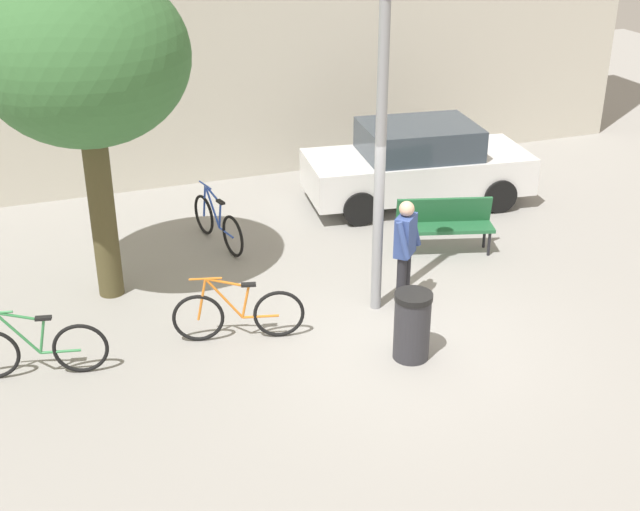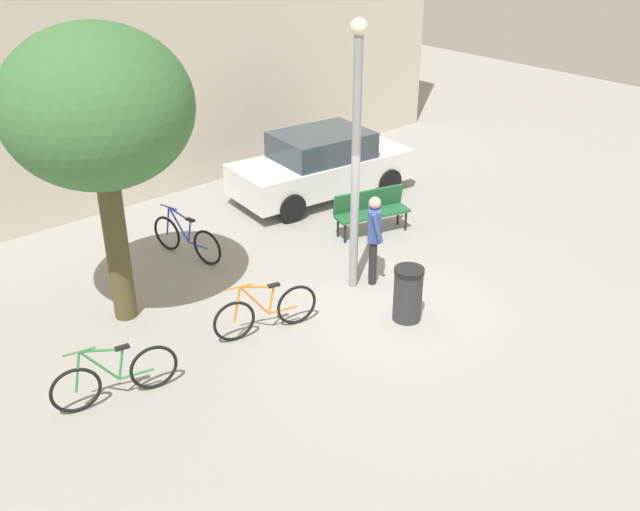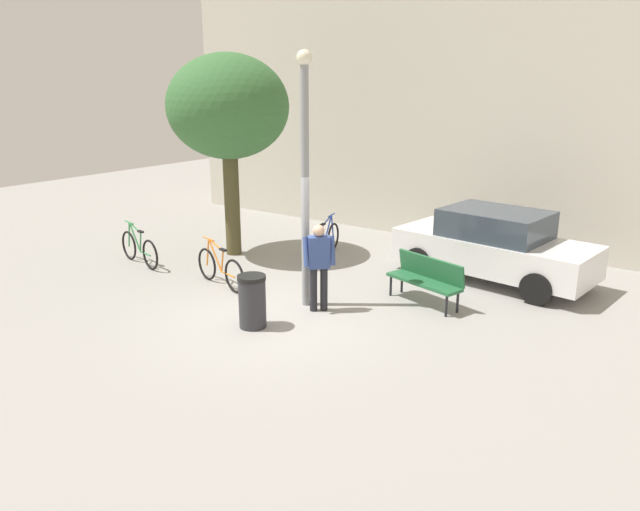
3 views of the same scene
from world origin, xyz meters
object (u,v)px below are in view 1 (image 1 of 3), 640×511
(plaza_tree, at_px, (84,59))
(park_bench, at_px, (445,221))
(trash_bin, at_px, (412,326))
(lamppost, at_px, (381,135))
(bicycle_orange, at_px, (238,314))
(person_by_lamppost, at_px, (405,247))
(bicycle_blue, at_px, (218,223))
(bicycle_green, at_px, (35,350))
(parked_car_white, at_px, (417,164))

(plaza_tree, bearing_deg, park_bench, -4.01)
(trash_bin, bearing_deg, lamppost, 85.41)
(park_bench, xyz_separation_m, plaza_tree, (-5.47, 0.38, 3.02))
(lamppost, height_order, park_bench, lamppost)
(lamppost, distance_m, bicycle_orange, 3.11)
(person_by_lamppost, relative_size, bicycle_blue, 0.94)
(person_by_lamppost, relative_size, bicycle_orange, 0.95)
(park_bench, height_order, bicycle_orange, bicycle_orange)
(lamppost, distance_m, bicycle_green, 5.30)
(park_bench, distance_m, bicycle_green, 6.85)
(bicycle_blue, distance_m, bicycle_green, 4.47)
(parked_car_white, bearing_deg, bicycle_green, -152.61)
(park_bench, relative_size, parked_car_white, 0.38)
(plaza_tree, relative_size, parked_car_white, 1.11)
(bicycle_green, bearing_deg, person_by_lamppost, 0.52)
(trash_bin, bearing_deg, bicycle_orange, 148.23)
(bicycle_blue, bearing_deg, bicycle_orange, -99.04)
(lamppost, height_order, person_by_lamppost, lamppost)
(lamppost, distance_m, park_bench, 3.15)
(park_bench, relative_size, bicycle_blue, 0.94)
(lamppost, relative_size, trash_bin, 4.96)
(bicycle_blue, bearing_deg, person_by_lamppost, -57.02)
(bicycle_orange, bearing_deg, plaza_tree, 126.66)
(plaza_tree, relative_size, bicycle_orange, 2.74)
(lamppost, relative_size, plaza_tree, 0.98)
(person_by_lamppost, distance_m, parked_car_white, 4.21)
(person_by_lamppost, xyz_separation_m, bicycle_green, (-5.18, -0.05, -0.58))
(bicycle_orange, bearing_deg, bicycle_blue, 80.96)
(bicycle_orange, xyz_separation_m, bicycle_blue, (0.50, 3.17, 0.00))
(park_bench, relative_size, bicycle_green, 0.94)
(plaza_tree, xyz_separation_m, bicycle_green, (-1.19, -1.96, -3.19))
(bicycle_blue, height_order, bicycle_green, same)
(plaza_tree, height_order, bicycle_orange, plaza_tree)
(trash_bin, bearing_deg, bicycle_blue, 108.95)
(park_bench, height_order, bicycle_blue, bicycle_blue)
(lamppost, xyz_separation_m, park_bench, (1.87, 1.42, -2.10))
(bicycle_green, height_order, trash_bin, bicycle_green)
(lamppost, xyz_separation_m, trash_bin, (-0.11, -1.42, -2.16))
(person_by_lamppost, relative_size, plaza_tree, 0.35)
(bicycle_orange, distance_m, parked_car_white, 5.90)
(lamppost, bearing_deg, person_by_lamppost, -16.27)
(park_bench, xyz_separation_m, bicycle_green, (-6.66, -1.58, -0.16))
(person_by_lamppost, distance_m, trash_bin, 1.48)
(park_bench, bearing_deg, plaza_tree, 175.99)
(park_bench, distance_m, bicycle_orange, 4.31)
(person_by_lamppost, xyz_separation_m, bicycle_blue, (-2.02, 3.11, -0.58))
(parked_car_white, bearing_deg, bicycle_blue, -171.93)
(person_by_lamppost, bearing_deg, plaza_tree, 154.34)
(park_bench, bearing_deg, lamppost, -142.72)
(bicycle_orange, bearing_deg, person_by_lamppost, 1.28)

